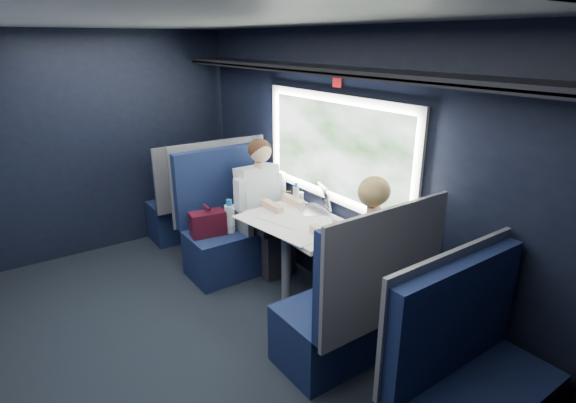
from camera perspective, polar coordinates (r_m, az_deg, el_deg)
ground at (r=3.73m, az=-11.89°, el=-16.73°), size 2.80×4.20×0.01m
room_shell at (r=3.11m, az=-13.42°, el=5.99°), size 3.00×4.40×2.40m
table at (r=3.84m, az=1.62°, el=-3.64°), size 0.62×1.00×0.74m
seat_bay_near at (r=4.52m, az=-7.03°, el=-3.38°), size 1.04×0.62×1.26m
seat_bay_far at (r=3.26m, az=8.37°, el=-13.41°), size 1.04×0.62×1.26m
seat_row_front at (r=5.31m, az=-11.67°, el=-0.19°), size 1.04×0.51×1.16m
seat_row_back at (r=2.82m, az=22.18°, el=-21.18°), size 1.04×0.51×1.16m
man at (r=4.39m, az=-3.11°, el=0.21°), size 0.53×0.56×1.32m
woman at (r=3.37m, az=9.81°, el=-6.25°), size 0.53×0.56×1.32m
papers at (r=3.81m, az=0.25°, el=-2.52°), size 0.71×0.93×0.01m
laptop at (r=4.06m, az=3.76°, el=-0.14°), size 0.34×0.38×0.24m
bottle_small at (r=4.19m, az=1.03°, el=0.85°), size 0.06×0.06×0.20m
cup at (r=4.27m, az=1.53°, el=0.59°), size 0.07×0.07×0.09m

